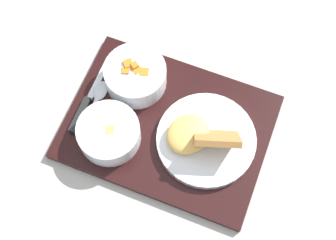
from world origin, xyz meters
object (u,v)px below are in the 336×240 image
(plate_main, at_px, (203,139))
(knife, at_px, (84,108))
(bowl_salad, at_px, (135,75))
(spoon, at_px, (96,103))
(bowl_soup, at_px, (109,133))

(plate_main, bearing_deg, knife, -172.19)
(bowl_salad, relative_size, spoon, 0.86)
(bowl_salad, relative_size, bowl_soup, 1.03)
(bowl_soup, xyz_separation_m, plate_main, (0.18, 0.07, -0.01))
(bowl_soup, bearing_deg, knife, 156.21)
(bowl_soup, distance_m, knife, 0.09)
(knife, bearing_deg, bowl_soup, -116.74)
(bowl_salad, height_order, knife, bowl_salad)
(plate_main, xyz_separation_m, spoon, (-0.24, -0.02, -0.01))
(bowl_salad, distance_m, bowl_soup, 0.14)
(bowl_salad, xyz_separation_m, bowl_soup, (0.01, -0.14, -0.00))
(plate_main, xyz_separation_m, knife, (-0.26, -0.04, -0.01))
(bowl_soup, height_order, spoon, bowl_soup)
(bowl_salad, height_order, bowl_soup, bowl_salad)
(plate_main, distance_m, spoon, 0.25)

